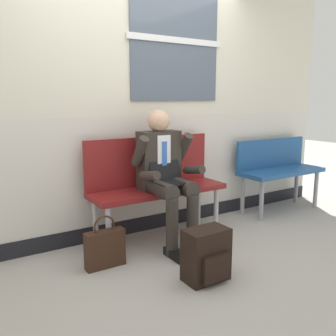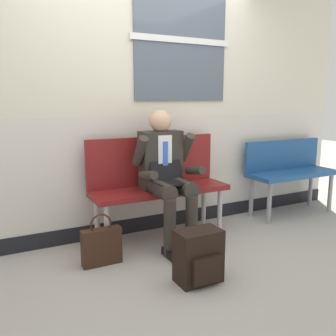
{
  "view_description": "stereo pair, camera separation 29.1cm",
  "coord_description": "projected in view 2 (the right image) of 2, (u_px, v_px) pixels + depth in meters",
  "views": [
    {
      "loc": [
        -1.72,
        -2.49,
        1.36
      ],
      "look_at": [
        0.02,
        0.24,
        0.75
      ],
      "focal_mm": 38.93,
      "sensor_mm": 36.0,
      "label": 1
    },
    {
      "loc": [
        -1.47,
        -2.63,
        1.36
      ],
      "look_at": [
        0.02,
        0.24,
        0.75
      ],
      "focal_mm": 38.93,
      "sensor_mm": 36.0,
      "label": 2
    }
  ],
  "objects": [
    {
      "name": "person_seated",
      "position": [
        167.0,
        173.0,
        3.38
      ],
      "size": [
        0.57,
        0.7,
        1.27
      ],
      "color": "#2D2823",
      "rests_on": "ground"
    },
    {
      "name": "bench_with_person",
      "position": [
        157.0,
        179.0,
        3.58
      ],
      "size": [
        1.35,
        0.42,
        1.0
      ],
      "color": "maroon",
      "rests_on": "ground"
    },
    {
      "name": "bench_empty",
      "position": [
        289.0,
        169.0,
        4.37
      ],
      "size": [
        1.14,
        0.42,
        0.88
      ],
      "color": "navy",
      "rests_on": "ground"
    },
    {
      "name": "handbag",
      "position": [
        102.0,
        246.0,
        3.02
      ],
      "size": [
        0.33,
        0.1,
        0.44
      ],
      "color": "#331E14",
      "rests_on": "ground"
    },
    {
      "name": "ground_plane",
      "position": [
        178.0,
        256.0,
        3.21
      ],
      "size": [
        18.0,
        18.0,
        0.0
      ],
      "primitive_type": "plane",
      "color": "#9E9991"
    },
    {
      "name": "station_wall",
      "position": [
        141.0,
        84.0,
        3.62
      ],
      "size": [
        5.21,
        0.17,
        3.03
      ],
      "color": "beige",
      "rests_on": "ground"
    },
    {
      "name": "backpack",
      "position": [
        199.0,
        257.0,
        2.73
      ],
      "size": [
        0.34,
        0.25,
        0.41
      ],
      "color": "black",
      "rests_on": "ground"
    }
  ]
}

